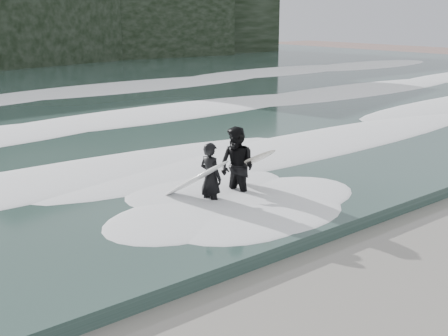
% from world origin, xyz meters
% --- Properties ---
extents(foam_near, '(60.00, 3.20, 0.20)m').
position_xyz_m(foam_near, '(0.00, 9.00, 0.40)').
color(foam_near, white).
rests_on(foam_near, sea).
extents(foam_mid, '(60.00, 4.00, 0.24)m').
position_xyz_m(foam_mid, '(0.00, 16.00, 0.42)').
color(foam_mid, white).
rests_on(foam_mid, sea).
extents(foam_far, '(60.00, 4.80, 0.30)m').
position_xyz_m(foam_far, '(0.00, 25.00, 0.45)').
color(foam_far, white).
rests_on(foam_far, sea).
extents(surfer_left, '(1.16, 1.97, 1.65)m').
position_xyz_m(surfer_left, '(-1.95, 5.94, 0.84)').
color(surfer_left, black).
rests_on(surfer_left, ground).
extents(surfer_right, '(1.23, 1.90, 1.91)m').
position_xyz_m(surfer_right, '(-1.07, 5.87, 0.96)').
color(surfer_right, black).
rests_on(surfer_right, ground).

